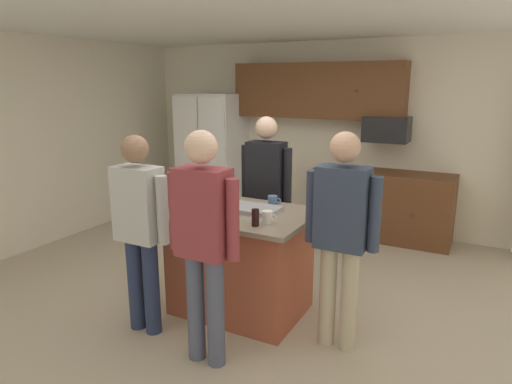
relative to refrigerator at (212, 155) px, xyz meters
The scene contains 20 objects.
floor 3.25m from the refrigerator, 49.98° to the right, with size 7.04×7.04×0.00m, color #B7A88E.
ceiling 3.53m from the refrigerator, 49.98° to the right, with size 7.04×7.04×0.00m, color white.
back_wall 2.08m from the refrigerator, 11.81° to the left, with size 6.40×0.10×2.60m, color beige.
side_wall_left 2.69m from the refrigerator, 116.74° to the right, with size 0.10×5.60×2.60m, color beige.
cabinet_run_upper 1.89m from the refrigerator, ahead, with size 2.40×0.38×0.75m.
cabinet_run_lower 2.65m from the refrigerator, ahead, with size 1.80×0.63×0.90m.
refrigerator is the anchor object (origin of this frame).
microwave_over_range 2.65m from the refrigerator, ahead, with size 0.56×0.40×0.32m, color black.
kitchen_island 3.21m from the refrigerator, 52.57° to the right, with size 1.25×0.92×0.94m.
person_host_foreground 3.92m from the refrigerator, 57.80° to the right, with size 0.57×0.23×1.73m.
person_guest_right 2.48m from the refrigerator, 43.95° to the right, with size 0.57×0.22×1.71m.
person_guest_left 3.93m from the refrigerator, 42.78° to the right, with size 0.57×0.22×1.70m.
person_guest_by_door 3.48m from the refrigerator, 66.53° to the right, with size 0.57×0.22×1.65m.
glass_pilsner 3.36m from the refrigerator, 55.78° to the right, with size 0.06×0.06×0.17m.
mug_blue_stoneware 3.55m from the refrigerator, 49.81° to the right, with size 0.13×0.08×0.10m.
glass_stout_tall 3.21m from the refrigerator, 60.82° to the right, with size 0.06×0.06×0.15m.
mug_ceramic_white 3.05m from the refrigerator, 46.51° to the right, with size 0.13×0.09×0.09m.
glass_short_whisky 3.02m from the refrigerator, 57.78° to the right, with size 0.07×0.07×0.15m.
tumbler_amber 3.59m from the refrigerator, 51.55° to the right, with size 0.06×0.06×0.14m.
serving_tray 3.20m from the refrigerator, 50.37° to the right, with size 0.44×0.30×0.04m.
Camera 1 is at (1.80, -3.41, 2.04)m, focal length 31.54 mm.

